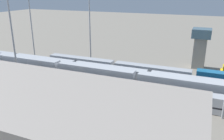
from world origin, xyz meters
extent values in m
plane|color=gray|center=(0.00, 0.00, 0.00)|extent=(400.00, 400.00, 0.00)
cube|color=#4C443D|center=(0.00, -10.00, 0.06)|extent=(140.00, 2.80, 0.12)
cube|color=#3D3833|center=(0.00, -5.00, 0.06)|extent=(140.00, 2.80, 0.12)
cube|color=#4C443D|center=(0.00, 0.00, 0.06)|extent=(140.00, 2.80, 0.12)
cube|color=#3D3833|center=(0.00, 5.00, 0.06)|extent=(140.00, 2.80, 0.12)
cube|color=#3D3833|center=(0.00, 10.00, 0.06)|extent=(140.00, 2.80, 0.12)
cube|color=#B7BABF|center=(-14.98, -5.00, 2.02)|extent=(23.00, 3.00, 3.80)
cube|color=#B7BABF|center=(9.22, -5.00, 2.02)|extent=(23.00, 3.00, 3.80)
cube|color=#B7BABF|center=(-34.16, 10.00, 2.02)|extent=(23.00, 3.00, 3.80)
cube|color=black|center=(-34.16, 10.00, 1.69)|extent=(22.40, 3.06, 0.36)
cube|color=#B7BABF|center=(-9.96, 10.00, 2.02)|extent=(23.00, 3.00, 3.80)
cube|color=black|center=(-9.96, 10.00, 1.67)|extent=(22.40, 3.06, 0.36)
cube|color=#B7BABF|center=(14.24, 10.00, 2.02)|extent=(23.00, 3.00, 3.80)
cube|color=black|center=(14.24, 10.00, 2.04)|extent=(22.40, 3.06, 0.36)
cube|color=silver|center=(-27.43, 0.00, 2.02)|extent=(23.00, 3.00, 3.80)
cube|color=silver|center=(-3.23, 0.00, 2.02)|extent=(23.00, 3.00, 3.80)
cube|color=silver|center=(20.97, 0.00, 2.02)|extent=(23.00, 3.00, 3.80)
cube|color=silver|center=(-25.45, 5.00, 2.62)|extent=(23.00, 3.00, 5.00)
cube|color=silver|center=(-1.25, 5.00, 2.62)|extent=(23.00, 3.00, 5.00)
cube|color=silver|center=(22.95, 5.00, 2.62)|extent=(23.00, 3.00, 5.00)
cylinder|color=#9EA0A5|center=(35.14, -12.37, 15.63)|extent=(0.44, 0.44, 31.26)
cylinder|color=#9EA0A5|center=(19.99, 12.61, 14.28)|extent=(0.44, 0.44, 28.56)
cylinder|color=#9EA0A5|center=(9.88, -13.37, 13.76)|extent=(0.44, 0.44, 27.52)
cube|color=#9E9389|center=(-1.98, 34.20, 5.21)|extent=(58.61, 20.93, 10.41)
cube|color=gray|center=(-27.26, -21.52, 5.20)|extent=(4.00, 4.00, 10.39)
cube|color=slate|center=(-27.26, -21.52, 11.89)|extent=(6.00, 6.00, 3.00)
camera|label=1|loc=(-29.74, 61.01, 25.64)|focal=37.78mm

